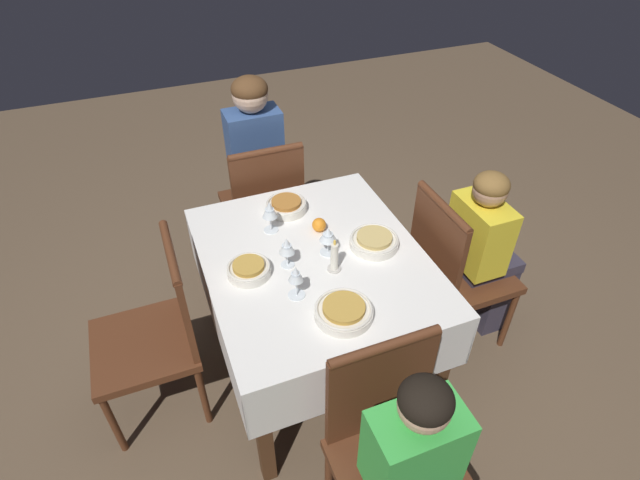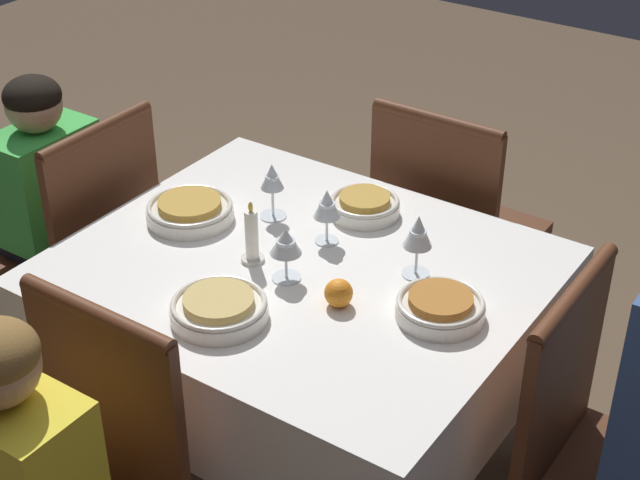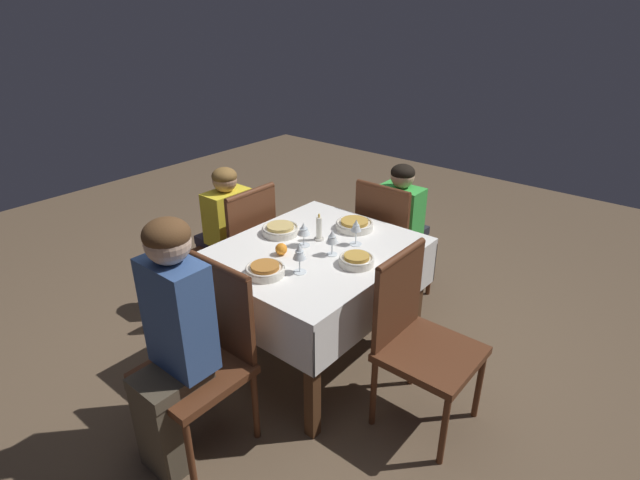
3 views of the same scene
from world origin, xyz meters
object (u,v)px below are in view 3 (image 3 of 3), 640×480
(bowl_east, at_px, (265,270))
(wine_glass_east, at_px, (299,253))
(chair_south, at_px, (241,244))
(bowl_south, at_px, (280,229))
(bowl_north, at_px, (357,260))
(orange_fruit, at_px, (281,249))
(person_adult_denim, at_px, (171,335))
(wine_glass_north, at_px, (332,237))
(candle_centerpiece, at_px, (319,230))
(dining_table, at_px, (314,265))
(person_child_green, at_px, (404,224))
(bowl_west, at_px, (354,225))
(chair_west, at_px, (390,238))
(wine_glass_south, at_px, (304,230))
(chair_north, at_px, (418,335))
(wine_glass_west, at_px, (356,227))
(chair_east, at_px, (205,352))
(person_child_yellow, at_px, (223,230))

(bowl_east, height_order, wine_glass_east, wine_glass_east)
(chair_south, bearing_deg, bowl_south, 83.03)
(bowl_north, xyz_separation_m, orange_fruit, (0.17, -0.38, 0.01))
(person_adult_denim, xyz_separation_m, wine_glass_north, (-0.96, 0.12, 0.15))
(wine_glass_north, relative_size, candle_centerpiece, 0.90)
(wine_glass_east, height_order, candle_centerpiece, candle_centerpiece)
(wine_glass_east, xyz_separation_m, wine_glass_north, (-0.26, 0.00, -0.01))
(person_adult_denim, bearing_deg, orange_fruit, 97.08)
(bowl_south, bearing_deg, dining_table, 85.11)
(bowl_east, distance_m, bowl_north, 0.48)
(person_child_green, distance_m, bowl_west, 0.65)
(person_child_green, relative_size, candle_centerpiece, 6.10)
(wine_glass_north, bearing_deg, dining_table, -87.06)
(chair_west, relative_size, chair_south, 1.00)
(dining_table, relative_size, bowl_north, 6.09)
(wine_glass_south, distance_m, bowl_north, 0.37)
(bowl_west, bearing_deg, wine_glass_east, 9.59)
(person_child_green, xyz_separation_m, wine_glass_east, (1.23, 0.11, 0.29))
(chair_north, bearing_deg, bowl_east, 115.02)
(wine_glass_west, bearing_deg, wine_glass_south, -47.34)
(dining_table, relative_size, chair_west, 1.22)
(dining_table, xyz_separation_m, chair_south, (-0.08, -0.71, -0.12))
(chair_north, height_order, wine_glass_south, chair_north)
(chair_north, height_order, orange_fruit, chair_north)
(wine_glass_east, height_order, bowl_south, wine_glass_east)
(chair_north, bearing_deg, chair_west, 39.59)
(dining_table, xyz_separation_m, person_child_green, (-0.97, 0.01, -0.08))
(dining_table, bearing_deg, chair_east, 0.58)
(person_child_green, bearing_deg, wine_glass_south, 85.52)
(dining_table, distance_m, wine_glass_east, 0.35)
(wine_glass_west, height_order, wine_glass_south, wine_glass_west)
(chair_west, xyz_separation_m, wine_glass_west, (0.61, 0.14, 0.34))
(person_adult_denim, bearing_deg, wine_glass_south, 94.60)
(person_child_green, distance_m, bowl_north, 1.04)
(bowl_south, distance_m, wine_glass_north, 0.41)
(bowl_south, bearing_deg, person_adult_denim, 16.37)
(chair_north, height_order, bowl_east, chair_north)
(person_child_yellow, xyz_separation_m, wine_glass_west, (-0.12, 1.03, 0.28))
(person_adult_denim, height_order, candle_centerpiece, person_adult_denim)
(candle_centerpiece, bearing_deg, wine_glass_south, -8.45)
(chair_west, bearing_deg, bowl_west, 90.91)
(person_adult_denim, distance_m, candle_centerpiece, 1.07)
(bowl_west, distance_m, orange_fruit, 0.54)
(chair_north, distance_m, bowl_north, 0.49)
(chair_west, xyz_separation_m, person_child_yellow, (0.72, -0.89, 0.06))
(bowl_north, bearing_deg, wine_glass_north, -92.03)
(bowl_east, bearing_deg, chair_east, 0.81)
(chair_east, relative_size, wine_glass_north, 6.23)
(bowl_east, distance_m, candle_centerpiece, 0.49)
(person_child_green, bearing_deg, dining_table, 89.51)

